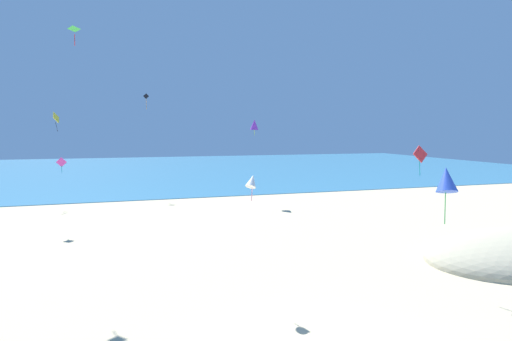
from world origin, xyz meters
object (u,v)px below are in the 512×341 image
object	(u,v)px
kite_red	(420,155)
kite_magenta	(61,162)
kite_purple	(254,125)
kite_black	(146,97)
kite_blue	(446,180)
kite_white	(252,181)
kite_green	(74,28)
kite_yellow	(56,118)

from	to	relation	value
kite_red	kite_magenta	bearing A→B (deg)	139.47
kite_purple	kite_red	size ratio (longest dim) A/B	1.10
kite_black	kite_blue	distance (m)	31.62
kite_magenta	kite_black	world-z (taller)	kite_black
kite_black	kite_red	xyz separation A→B (m)	(9.91, -26.86, -4.18)
kite_magenta	kite_blue	bearing A→B (deg)	-49.96
kite_blue	kite_white	xyz separation A→B (m)	(-5.43, 3.53, -0.27)
kite_magenta	kite_black	size ratio (longest dim) A/B	0.61
kite_white	kite_black	bearing A→B (deg)	96.21
kite_green	kite_black	bearing A→B (deg)	79.92
kite_yellow	kite_green	world-z (taller)	kite_green
kite_yellow	kite_green	distance (m)	18.14
kite_black	kite_purple	bearing A→B (deg)	-41.60
kite_yellow	kite_white	distance (m)	25.97
kite_black	kite_purple	world-z (taller)	kite_black
kite_magenta	kite_green	bearing A→B (deg)	-74.40
kite_magenta	kite_yellow	bearing A→B (deg)	100.36
kite_red	kite_black	bearing A→B (deg)	110.25
kite_magenta	kite_yellow	world-z (taller)	kite_yellow
kite_black	kite_purple	size ratio (longest dim) A/B	1.14
kite_blue	kite_green	bearing A→B (deg)	140.65
kite_blue	kite_white	size ratio (longest dim) A/B	1.86
kite_magenta	kite_purple	size ratio (longest dim) A/B	0.69
kite_yellow	kite_purple	bearing A→B (deg)	-16.20
kite_yellow	kite_green	size ratio (longest dim) A/B	1.77
kite_blue	kite_green	size ratio (longest dim) A/B	2.08
kite_magenta	kite_white	bearing A→B (deg)	-57.03
kite_white	kite_yellow	bearing A→B (deg)	113.58
kite_black	kite_yellow	bearing A→B (deg)	-158.35
kite_purple	kite_green	distance (m)	18.08
kite_blue	kite_white	bearing A→B (deg)	147.00
kite_blue	kite_green	distance (m)	16.62
kite_black	kite_green	distance (m)	20.70
kite_blue	kite_red	world-z (taller)	kite_red
kite_black	kite_red	size ratio (longest dim) A/B	1.25
kite_purple	kite_white	size ratio (longest dim) A/B	1.30
kite_magenta	kite_yellow	size ratio (longest dim) A/B	0.57
kite_yellow	kite_green	xyz separation A→B (m)	(3.82, -17.39, 3.49)
kite_yellow	kite_green	bearing A→B (deg)	-77.62
kite_yellow	kite_red	world-z (taller)	kite_yellow
kite_yellow	kite_blue	distance (m)	31.53
kite_magenta	kite_black	xyz separation A→B (m)	(5.46, 13.72, 5.13)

